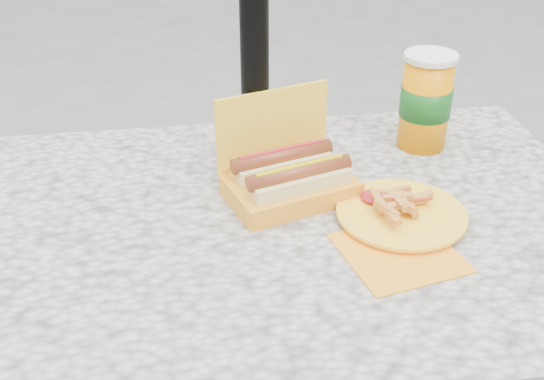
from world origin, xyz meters
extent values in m
cube|color=beige|center=(0.00, 0.00, 0.72)|extent=(1.20, 0.80, 0.05)
cylinder|color=black|center=(-0.50, 0.30, 0.35)|extent=(0.07, 0.07, 0.70)
cylinder|color=black|center=(0.50, 0.30, 0.35)|extent=(0.07, 0.07, 0.70)
cube|color=yellow|center=(0.05, 0.07, 0.77)|extent=(0.25, 0.20, 0.04)
cube|color=yellow|center=(0.03, 0.14, 0.86)|extent=(0.21, 0.07, 0.14)
cube|color=beige|center=(0.06, 0.04, 0.79)|extent=(0.19, 0.10, 0.05)
cylinder|color=#98462C|center=(0.06, 0.04, 0.82)|extent=(0.19, 0.08, 0.03)
cylinder|color=#C3AE00|center=(0.06, 0.04, 0.83)|extent=(0.16, 0.06, 0.01)
cube|color=beige|center=(0.04, 0.10, 0.79)|extent=(0.19, 0.10, 0.05)
cylinder|color=#98462C|center=(0.04, 0.10, 0.82)|extent=(0.19, 0.08, 0.03)
cylinder|color=#A3191E|center=(0.04, 0.10, 0.83)|extent=(0.16, 0.06, 0.01)
cube|color=orange|center=(0.19, -0.12, 0.75)|extent=(0.21, 0.21, 0.00)
cylinder|color=yellow|center=(0.23, -0.03, 0.76)|extent=(0.21, 0.21, 0.01)
cylinder|color=yellow|center=(0.23, -0.03, 0.76)|extent=(0.22, 0.22, 0.01)
cube|color=gold|center=(0.21, -0.03, 0.78)|extent=(0.05, 0.02, 0.01)
cube|color=gold|center=(0.23, -0.03, 0.78)|extent=(0.04, 0.05, 0.01)
cube|color=gold|center=(0.19, -0.06, 0.78)|extent=(0.02, 0.05, 0.01)
cube|color=gold|center=(0.23, 0.01, 0.78)|extent=(0.05, 0.03, 0.01)
cube|color=gold|center=(0.22, -0.02, 0.79)|extent=(0.02, 0.05, 0.01)
cube|color=gold|center=(0.19, -0.05, 0.79)|extent=(0.03, 0.05, 0.01)
cube|color=gold|center=(0.22, -0.01, 0.79)|extent=(0.05, 0.03, 0.01)
cube|color=gold|center=(0.25, -0.01, 0.78)|extent=(0.05, 0.02, 0.01)
cube|color=gold|center=(0.22, -0.02, 0.79)|extent=(0.05, 0.01, 0.01)
cube|color=gold|center=(0.27, 0.00, 0.77)|extent=(0.05, 0.03, 0.01)
cube|color=gold|center=(0.19, -0.02, 0.79)|extent=(0.02, 0.05, 0.01)
cube|color=gold|center=(0.22, -0.02, 0.77)|extent=(0.05, 0.01, 0.01)
cube|color=gold|center=(0.23, -0.03, 0.78)|extent=(0.02, 0.05, 0.01)
cube|color=gold|center=(0.24, -0.03, 0.77)|extent=(0.01, 0.05, 0.01)
ellipsoid|color=#A3191E|center=(0.19, 0.02, 0.77)|extent=(0.05, 0.05, 0.01)
cube|color=#B02F1C|center=(0.24, -0.02, 0.78)|extent=(0.09, 0.02, 0.00)
cylinder|color=#FD8F00|center=(0.35, 0.24, 0.84)|extent=(0.10, 0.10, 0.18)
cylinder|color=#115316|center=(0.35, 0.24, 0.85)|extent=(0.10, 0.10, 0.06)
cylinder|color=white|center=(0.35, 0.24, 0.94)|extent=(0.10, 0.10, 0.01)
camera|label=1|loc=(-0.13, -0.96, 1.39)|focal=45.00mm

